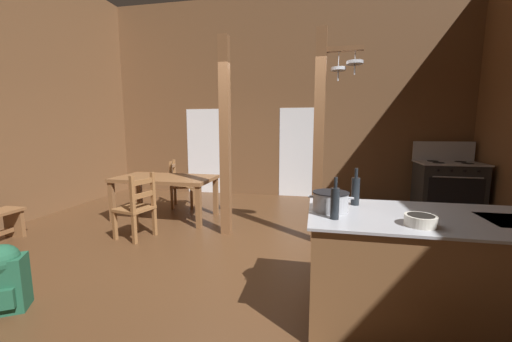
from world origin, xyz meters
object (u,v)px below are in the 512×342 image
at_px(kitchen_island, 447,273).
at_px(ladderback_chair_near_window, 180,185).
at_px(dining_table, 165,182).
at_px(backpack, 4,276).
at_px(bottle_tall_on_counter, 335,202).
at_px(stove_range, 447,185).
at_px(bottle_short_on_counter, 355,190).
at_px(ladderback_chair_by_post, 137,208).
at_px(mixing_bowl_on_counter, 421,220).
at_px(stockpot_on_counter, 331,201).

bearing_deg(kitchen_island, ladderback_chair_near_window, 140.24).
bearing_deg(dining_table, backpack, -90.88).
xyz_separation_m(kitchen_island, dining_table, (-3.61, 2.30, 0.20)).
bearing_deg(backpack, kitchen_island, 7.68).
bearing_deg(bottle_tall_on_counter, kitchen_island, 13.58).
bearing_deg(stove_range, bottle_short_on_counter, -121.38).
height_order(ladderback_chair_by_post, backpack, ladderback_chair_by_post).
height_order(kitchen_island, bottle_short_on_counter, bottle_short_on_counter).
distance_m(stove_range, mixing_bowl_on_counter, 4.59).
xyz_separation_m(mixing_bowl_on_counter, bottle_tall_on_counter, (-0.58, 0.05, 0.09)).
height_order(dining_table, mixing_bowl_on_counter, mixing_bowl_on_counter).
xyz_separation_m(stove_range, bottle_short_on_counter, (-2.23, -3.66, 0.55)).
distance_m(kitchen_island, stove_range, 4.20).
bearing_deg(mixing_bowl_on_counter, kitchen_island, 40.07).
distance_m(ladderback_chair_by_post, backpack, 1.81).
height_order(stockpot_on_counter, bottle_tall_on_counter, bottle_tall_on_counter).
relative_size(kitchen_island, ladderback_chair_by_post, 2.28).
distance_m(kitchen_island, ladderback_chair_near_window, 4.80).
xyz_separation_m(stove_range, backpack, (-5.20, -4.40, -0.17)).
height_order(stockpot_on_counter, mixing_bowl_on_counter, stockpot_on_counter).
bearing_deg(kitchen_island, backpack, -172.32).
bearing_deg(backpack, ladderback_chair_by_post, 86.30).
bearing_deg(stockpot_on_counter, stove_range, 57.80).
xyz_separation_m(ladderback_chair_near_window, stockpot_on_counter, (2.78, -3.07, 0.53)).
relative_size(ladderback_chair_near_window, bottle_tall_on_counter, 3.01).
bearing_deg(stockpot_on_counter, kitchen_island, -0.40).
distance_m(dining_table, bottle_short_on_counter, 3.59).
bearing_deg(kitchen_island, stove_range, 68.39).
xyz_separation_m(stove_range, mixing_bowl_on_counter, (-1.86, -4.17, 0.46)).
bearing_deg(bottle_short_on_counter, bottle_tall_on_counter, -113.97).
distance_m(stockpot_on_counter, bottle_short_on_counter, 0.33).
bearing_deg(dining_table, ladderback_chair_near_window, 96.46).
height_order(ladderback_chair_by_post, mixing_bowl_on_counter, mixing_bowl_on_counter).
bearing_deg(dining_table, mixing_bowl_on_counter, -37.96).
relative_size(dining_table, ladderback_chair_near_window, 1.81).
bearing_deg(bottle_short_on_counter, mixing_bowl_on_counter, -54.06).
distance_m(stockpot_on_counter, mixing_bowl_on_counter, 0.65).
bearing_deg(ladderback_chair_near_window, bottle_tall_on_counter, -49.55).
bearing_deg(stockpot_on_counter, dining_table, 139.58).
bearing_deg(backpack, mixing_bowl_on_counter, 3.91).
bearing_deg(bottle_tall_on_counter, stove_range, 59.40).
height_order(backpack, stockpot_on_counter, stockpot_on_counter).
distance_m(ladderback_chair_near_window, mixing_bowl_on_counter, 4.77).
bearing_deg(dining_table, bottle_short_on_counter, -35.15).
xyz_separation_m(kitchen_island, ladderback_chair_by_post, (-3.53, 1.31, -0.00)).
xyz_separation_m(backpack, bottle_tall_on_counter, (2.76, 0.28, 0.72)).
bearing_deg(ladderback_chair_near_window, stockpot_on_counter, -47.76).
bearing_deg(dining_table, stove_range, 17.26).
bearing_deg(stove_range, bottle_tall_on_counter, -120.60).
bearing_deg(bottle_short_on_counter, stove_range, 58.62).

